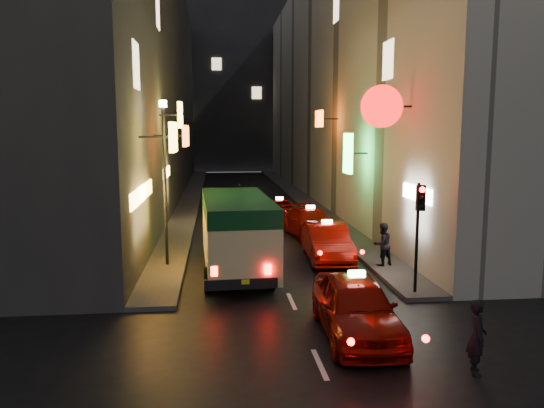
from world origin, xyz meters
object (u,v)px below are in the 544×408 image
object	(u,v)px
taxi_near	(356,302)
lamp_post	(165,172)
pedestrian_crossing	(477,332)
minibus	(237,226)
traffic_light	(419,214)

from	to	relation	value
taxi_near	lamp_post	size ratio (longest dim) A/B	0.93
taxi_near	pedestrian_crossing	size ratio (longest dim) A/B	3.07
minibus	pedestrian_crossing	world-z (taller)	minibus
minibus	taxi_near	distance (m)	6.96
taxi_near	lamp_post	bearing A→B (deg)	126.30
minibus	lamp_post	xyz separation A→B (m)	(-2.64, 1.11, 1.91)
taxi_near	pedestrian_crossing	xyz separation A→B (m)	(2.05, -2.36, 0.03)
lamp_post	traffic_light	bearing A→B (deg)	-28.91
minibus	pedestrian_crossing	bearing A→B (deg)	-60.73
minibus	lamp_post	size ratio (longest dim) A/B	1.08
pedestrian_crossing	lamp_post	world-z (taller)	lamp_post
taxi_near	traffic_light	bearing A→B (deg)	46.37
minibus	traffic_light	size ratio (longest dim) A/B	1.93
taxi_near	lamp_post	world-z (taller)	lamp_post
traffic_light	lamp_post	bearing A→B (deg)	151.09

